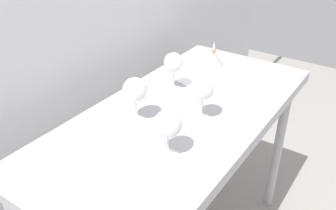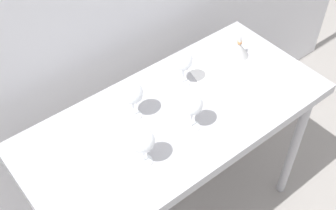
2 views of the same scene
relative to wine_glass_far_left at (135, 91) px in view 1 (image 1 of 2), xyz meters
The scene contains 8 objects.
steel_counter 0.30m from the wine_glass_far_left, 35.06° to the right, with size 1.40×0.65×0.90m.
wine_glass_far_left is the anchor object (origin of this frame).
wine_glass_near_left 0.25m from the wine_glass_far_left, 116.21° to the right, with size 0.09×0.09×0.17m.
wine_glass_near_center 0.25m from the wine_glass_far_left, 53.92° to the right, with size 0.09×0.09×0.18m.
wine_glass_far_right 0.30m from the wine_glass_far_left, ahead, with size 0.09×0.09×0.18m.
tasting_sheet_upper 0.46m from the wine_glass_far_left, ahead, with size 0.18×0.24×0.00m, color white.
tasting_sheet_lower 0.28m from the wine_glass_far_left, behind, with size 0.17×0.26×0.00m, color white.
decanter_funnel 0.66m from the wine_glass_far_left, ahead, with size 0.11×0.11×0.13m.
Camera 1 is at (-1.07, -0.68, 1.67)m, focal length 38.89 mm.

